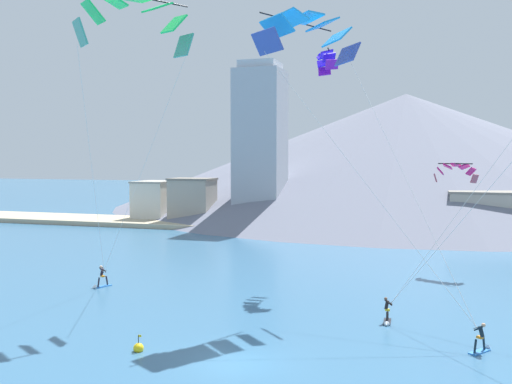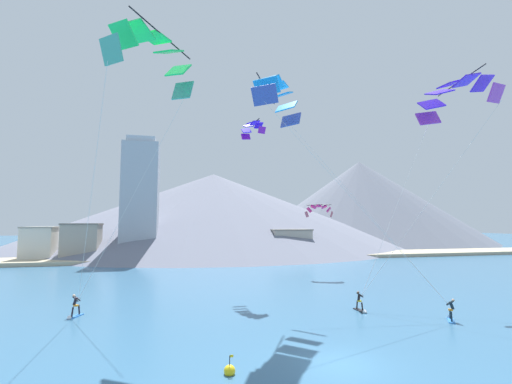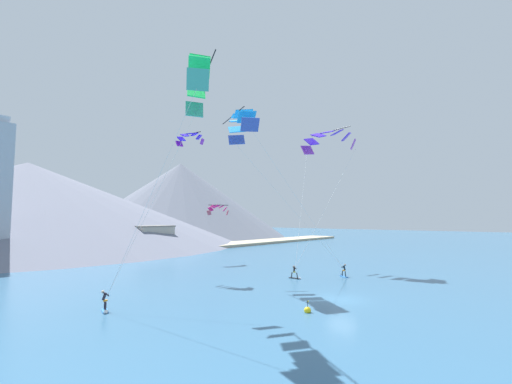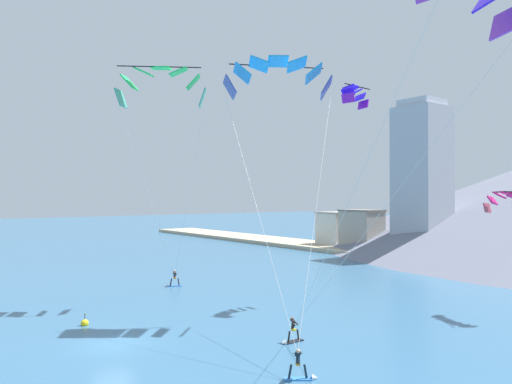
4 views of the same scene
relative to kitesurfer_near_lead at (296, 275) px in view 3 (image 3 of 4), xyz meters
The scene contains 16 objects.
ground_plane 11.33m from the kitesurfer_near_lead, 125.01° to the right, with size 400.00×400.00×0.00m, color #336084.
kitesurfer_near_lead is the anchor object (origin of this frame).
kitesurfer_near_trail 6.50m from the kitesurfer_near_lead, 35.82° to the right, with size 1.36×1.64×1.71m.
kitesurfer_mid_center 22.87m from the kitesurfer_near_lead, behind, with size 1.00×1.77×1.77m.
parafoil_kite_near_lead 22.67m from the kitesurfer_near_lead, ahead, with size 13.28×9.05×20.18m.
parafoil_kite_near_trail 19.91m from the kitesurfer_near_lead, 147.13° to the left, with size 14.16×11.86×19.05m.
parafoil_kite_mid_center 25.65m from the kitesurfer_near_lead, behind, with size 8.59×8.02×19.85m.
parafoil_kite_distant_high_outer 23.38m from the kitesurfer_near_lead, 115.81° to the left, with size 2.43×4.15×1.87m.
parafoil_kite_distant_low_drift 21.24m from the kitesurfer_near_lead, 76.60° to the left, with size 3.89×2.10×1.83m.
race_marker_buoy 15.35m from the kitesurfer_near_lead, 143.16° to the right, with size 0.56×0.56×1.02m.
shoreline_strip 43.19m from the kitesurfer_near_lead, 98.65° to the left, with size 180.00×10.00×0.70m, color tan.
shore_building_harbour_front 45.92m from the kitesurfer_near_lead, 89.15° to the left, with size 10.24×4.84×4.70m.
shore_building_promenade_mid 49.07m from the kitesurfer_near_lead, 107.55° to the left, with size 8.77×6.60×3.97m.
shore_building_quay_west 46.13m from the kitesurfer_near_lead, 78.90° to the left, with size 8.70×6.04×5.86m.
mountain_peak_west_ridge 92.04m from the kitesurfer_near_lead, 92.09° to the left, with size 123.10×123.10×23.90m.
mountain_peak_central_summit 109.52m from the kitesurfer_near_lead, 60.19° to the left, with size 88.82×88.82×31.02m.
Camera 3 is at (-29.79, -14.75, 7.46)m, focal length 24.00 mm.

